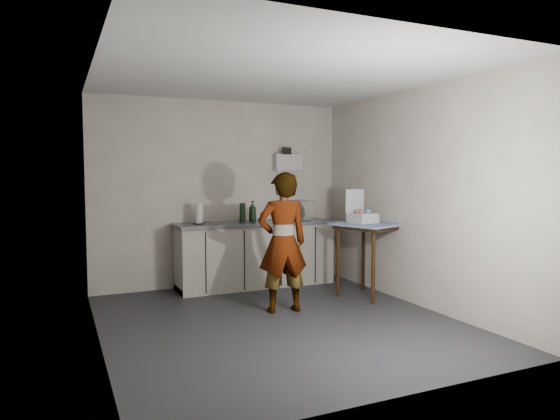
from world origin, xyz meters
name	(u,v)px	position (x,y,z in m)	size (l,w,h in m)	color
ground	(279,322)	(0.00, 0.00, 0.00)	(4.00, 4.00, 0.00)	#29292E
wall_back	(221,194)	(0.00, 1.99, 1.30)	(3.60, 0.02, 2.60)	#BBB4A3
wall_right	(415,197)	(1.79, 0.00, 1.30)	(0.02, 4.00, 2.60)	#BBB4A3
wall_left	(98,205)	(-1.79, 0.00, 1.30)	(0.02, 4.00, 2.60)	#BBB4A3
ceiling	(279,75)	(0.00, 0.00, 2.60)	(3.60, 4.00, 0.01)	white
kitchen_counter	(255,256)	(0.40, 1.70, 0.43)	(2.24, 0.62, 0.91)	black
wall_shelf	(287,162)	(1.00, 1.92, 1.75)	(0.42, 0.18, 0.37)	silver
side_table	(368,232)	(1.50, 0.54, 0.83)	(0.95, 0.95, 0.95)	#34170B
standing_man	(283,242)	(0.21, 0.35, 0.80)	(0.58, 0.38, 1.60)	#B2A593
soap_bottle	(253,211)	(0.36, 1.70, 1.06)	(0.11, 0.11, 0.29)	black
soda_can	(263,217)	(0.50, 1.66, 0.97)	(0.07, 0.07, 0.13)	red
dark_bottle	(242,213)	(0.20, 1.68, 1.04)	(0.08, 0.08, 0.27)	black
paper_towel	(199,214)	(-0.40, 1.70, 1.04)	(0.16, 0.16, 0.28)	black
dish_rack	(297,216)	(1.03, 1.64, 0.98)	(0.42, 0.31, 0.29)	silver
bakery_box	(362,215)	(1.43, 0.59, 1.05)	(0.34, 0.35, 0.42)	silver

